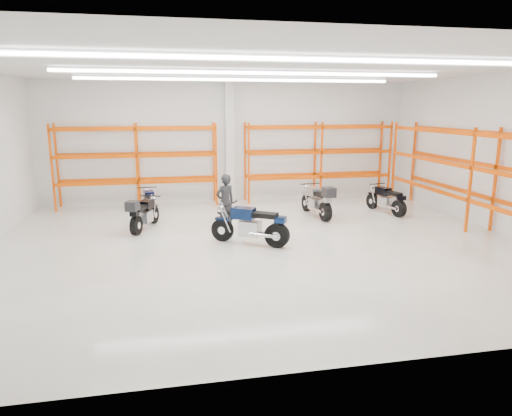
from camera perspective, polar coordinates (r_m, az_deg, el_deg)
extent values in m
plane|color=beige|center=(12.14, 0.57, -4.48)|extent=(14.00, 14.00, 0.00)
cube|color=silver|center=(17.58, -3.40, 8.25)|extent=(14.00, 0.02, 4.50)
cube|color=silver|center=(6.01, 12.24, -0.23)|extent=(14.00, 0.02, 4.50)
cube|color=silver|center=(14.78, 28.39, 5.98)|extent=(0.02, 12.00, 4.50)
cube|color=white|center=(11.65, 0.62, 17.20)|extent=(14.00, 12.00, 0.02)
cube|color=white|center=(8.74, 4.81, 18.07)|extent=(10.00, 0.22, 0.10)
cube|color=white|center=(12.14, 0.12, 16.54)|extent=(10.00, 0.22, 0.10)
cube|color=white|center=(15.08, -2.18, 15.73)|extent=(10.00, 0.22, 0.10)
cylinder|color=black|center=(12.32, -4.21, -2.75)|extent=(0.59, 0.44, 0.62)
cylinder|color=black|center=(11.75, 2.65, -3.44)|extent=(0.64, 0.51, 0.64)
cylinder|color=silver|center=(12.32, -4.21, -2.75)|extent=(0.25, 0.23, 0.21)
cylinder|color=silver|center=(11.75, 2.65, -3.44)|extent=(0.30, 0.30, 0.23)
cube|color=#091738|center=(12.25, -4.24, -1.34)|extent=(0.40, 0.33, 0.06)
cube|color=#B7B7BC|center=(11.97, -0.73, -2.56)|extent=(0.66, 0.61, 0.39)
cube|color=#A5A5AA|center=(11.86, 1.04, -3.22)|extent=(0.68, 0.50, 0.08)
cube|color=#091738|center=(11.95, -1.56, -0.64)|extent=(0.68, 0.61, 0.29)
cube|color=black|center=(11.73, 1.05, -0.88)|extent=(0.74, 0.63, 0.12)
cube|color=#091738|center=(11.61, 3.06, -1.46)|extent=(0.35, 0.34, 0.17)
cylinder|color=black|center=(12.04, -3.11, 0.56)|extent=(0.42, 0.63, 0.04)
sphere|color=silver|center=(12.20, -4.43, -0.09)|extent=(0.20, 0.20, 0.20)
cylinder|color=silver|center=(11.70, 0.94, -3.45)|extent=(0.71, 0.50, 0.09)
cylinder|color=black|center=(14.52, -12.61, -0.85)|extent=(0.29, 0.54, 0.54)
cylinder|color=black|center=(13.32, -14.75, -2.12)|extent=(0.35, 0.58, 0.56)
cylinder|color=silver|center=(14.52, -12.61, -0.85)|extent=(0.18, 0.21, 0.18)
cylinder|color=silver|center=(13.32, -14.75, -2.12)|extent=(0.24, 0.25, 0.20)
cube|color=black|center=(14.46, -12.66, 0.19)|extent=(0.24, 0.35, 0.05)
cube|color=#B7B7BC|center=(13.87, -13.70, -1.07)|extent=(0.47, 0.55, 0.34)
cube|color=#A5A5AA|center=(13.59, -14.23, -1.77)|extent=(0.32, 0.63, 0.07)
cube|color=black|center=(13.94, -13.51, 0.44)|extent=(0.46, 0.58, 0.25)
cube|color=black|center=(13.49, -14.33, 0.00)|extent=(0.46, 0.65, 0.11)
cube|color=black|center=(13.17, -14.96, -0.65)|extent=(0.27, 0.29, 0.14)
cylinder|color=black|center=(14.18, -13.08, 1.48)|extent=(0.60, 0.25, 0.03)
sphere|color=silver|center=(14.45, -12.65, 1.12)|extent=(0.17, 0.17, 0.17)
cylinder|color=silver|center=(13.61, -14.84, -1.78)|extent=(0.31, 0.66, 0.08)
cube|color=black|center=(13.02, -15.21, 0.24)|extent=(0.40, 0.43, 0.27)
cylinder|color=black|center=(16.15, -13.42, 0.43)|extent=(0.19, 0.54, 0.53)
cylinder|color=black|center=(14.87, -12.79, -0.53)|extent=(0.24, 0.57, 0.55)
cylinder|color=silver|center=(16.15, -13.42, 0.43)|extent=(0.15, 0.19, 0.18)
cylinder|color=silver|center=(14.87, -12.79, -0.53)|extent=(0.21, 0.22, 0.19)
cube|color=#0D1340|center=(16.10, -13.47, 1.35)|extent=(0.18, 0.33, 0.05)
cube|color=#B7B7BC|center=(15.46, -13.12, 0.32)|extent=(0.39, 0.50, 0.34)
cube|color=#A5A5AA|center=(15.16, -12.94, -0.26)|extent=(0.20, 0.63, 0.07)
cube|color=#0D1340|center=(15.55, -13.26, 1.64)|extent=(0.37, 0.54, 0.25)
cube|color=black|center=(15.07, -13.02, 1.31)|extent=(0.35, 0.62, 0.11)
cube|color=#0D1340|center=(14.72, -12.82, 0.78)|extent=(0.23, 0.26, 0.14)
cylinder|color=black|center=(15.81, -13.43, 2.52)|extent=(0.61, 0.13, 0.03)
sphere|color=silver|center=(16.10, -13.52, 2.18)|extent=(0.17, 0.17, 0.17)
cylinder|color=silver|center=(15.11, -13.46, -0.33)|extent=(0.18, 0.67, 0.08)
cylinder|color=black|center=(15.91, 6.32, 0.64)|extent=(0.19, 0.60, 0.60)
cylinder|color=black|center=(14.59, 8.68, -0.47)|extent=(0.25, 0.63, 0.61)
cylinder|color=silver|center=(15.91, 6.32, 0.64)|extent=(0.16, 0.21, 0.20)
cylinder|color=silver|center=(14.59, 8.68, -0.47)|extent=(0.22, 0.24, 0.22)
cube|color=#9A9AA0|center=(15.85, 6.35, 1.69)|extent=(0.19, 0.37, 0.06)
cube|color=#B7B7BC|center=(15.20, 7.51, 0.51)|extent=(0.41, 0.55, 0.38)
cube|color=#A5A5AA|center=(14.89, 8.11, -0.15)|extent=(0.20, 0.70, 0.08)
cube|color=#9A9AA0|center=(15.28, 7.26, 2.02)|extent=(0.40, 0.59, 0.28)
cube|color=black|center=(14.79, 8.16, 1.65)|extent=(0.37, 0.68, 0.12)
cube|color=#9A9AA0|center=(14.44, 8.87, 1.04)|extent=(0.25, 0.28, 0.16)
cylinder|color=black|center=(15.55, 6.77, 3.03)|extent=(0.69, 0.11, 0.04)
sphere|color=silver|center=(15.84, 6.31, 2.63)|extent=(0.19, 0.19, 0.19)
cylinder|color=silver|center=(14.78, 7.62, -0.23)|extent=(0.17, 0.75, 0.09)
cube|color=black|center=(14.29, 9.11, 1.96)|extent=(0.38, 0.41, 0.30)
cylinder|color=black|center=(16.74, 14.32, 0.84)|extent=(0.23, 0.56, 0.55)
cylinder|color=black|center=(15.71, 17.43, -0.07)|extent=(0.29, 0.59, 0.57)
cylinder|color=silver|center=(16.74, 14.32, 0.84)|extent=(0.17, 0.21, 0.18)
cylinder|color=silver|center=(15.71, 17.43, -0.07)|extent=(0.23, 0.24, 0.20)
cube|color=black|center=(16.69, 14.37, 1.76)|extent=(0.21, 0.35, 0.06)
cube|color=#B7B7BC|center=(16.18, 15.91, 0.75)|extent=(0.43, 0.54, 0.35)
cube|color=#A5A5AA|center=(15.94, 16.69, 0.19)|extent=(0.25, 0.65, 0.07)
cube|color=black|center=(16.23, 15.61, 2.06)|extent=(0.42, 0.57, 0.26)
cube|color=black|center=(15.85, 16.79, 1.75)|extent=(0.41, 0.65, 0.11)
cube|color=black|center=(15.58, 17.70, 1.23)|extent=(0.25, 0.28, 0.15)
cylinder|color=black|center=(16.44, 14.96, 2.94)|extent=(0.63, 0.18, 0.03)
sphere|color=silver|center=(16.67, 14.33, 2.59)|extent=(0.17, 0.17, 0.17)
cylinder|color=silver|center=(15.81, 16.38, 0.12)|extent=(0.24, 0.69, 0.08)
imported|color=black|center=(13.33, -3.86, 0.71)|extent=(0.72, 0.61, 1.66)
cube|color=white|center=(17.40, -3.32, 8.20)|extent=(0.32, 0.32, 4.50)
cube|color=#E63D06|center=(17.80, -23.58, 4.86)|extent=(0.07, 0.07, 3.00)
cube|color=#E63D06|center=(17.02, -24.14, 4.50)|extent=(0.07, 0.07, 3.00)
cube|color=#E63D06|center=(17.41, -14.52, 5.35)|extent=(0.07, 0.07, 3.00)
cube|color=#E63D06|center=(16.61, -14.67, 5.02)|extent=(0.07, 0.07, 3.00)
cube|color=#E63D06|center=(17.46, -5.28, 5.71)|extent=(0.07, 0.07, 3.00)
cube|color=#E63D06|center=(16.67, -4.99, 5.40)|extent=(0.07, 0.07, 3.00)
cube|color=#E63D06|center=(17.48, -14.42, 3.52)|extent=(5.60, 0.07, 0.12)
cube|color=#E63D06|center=(16.69, -14.57, 3.10)|extent=(5.60, 0.07, 0.12)
cube|color=#E63D06|center=(17.37, -14.59, 6.58)|extent=(5.60, 0.07, 0.12)
cube|color=#E63D06|center=(16.57, -14.74, 6.30)|extent=(5.60, 0.07, 0.12)
cube|color=#E63D06|center=(17.30, -14.76, 9.66)|extent=(5.60, 0.07, 0.12)
cube|color=#E63D06|center=(16.50, -14.92, 9.54)|extent=(5.60, 0.07, 0.12)
cube|color=#E63D06|center=(17.62, -1.37, 5.83)|extent=(0.07, 0.07, 3.00)
cube|color=#E63D06|center=(16.84, -0.91, 5.52)|extent=(0.07, 0.07, 3.00)
cube|color=#E63D06|center=(18.30, 7.35, 5.97)|extent=(0.07, 0.07, 3.00)
cube|color=#E63D06|center=(17.55, 8.17, 5.67)|extent=(0.07, 0.07, 3.00)
cube|color=#E63D06|center=(19.37, 15.28, 5.99)|extent=(0.07, 0.07, 3.00)
cube|color=#E63D06|center=(18.66, 16.36, 5.70)|extent=(0.07, 0.07, 3.00)
cube|color=#E63D06|center=(18.37, 7.30, 4.23)|extent=(5.60, 0.07, 0.12)
cube|color=#E63D06|center=(17.62, 8.11, 3.86)|extent=(5.60, 0.07, 0.12)
cube|color=#E63D06|center=(18.26, 7.38, 7.14)|extent=(5.60, 0.07, 0.12)
cube|color=#E63D06|center=(17.51, 8.21, 6.89)|extent=(5.60, 0.07, 0.12)
cube|color=#E63D06|center=(18.20, 7.46, 10.08)|extent=(5.60, 0.07, 0.12)
cube|color=#E63D06|center=(17.45, 8.30, 9.96)|extent=(5.60, 0.07, 0.12)
cube|color=#E63D06|center=(14.79, 27.73, 3.11)|extent=(0.07, 0.07, 3.00)
cube|color=#E63D06|center=(14.31, 25.22, 3.08)|extent=(0.07, 0.07, 3.00)
cube|color=#E63D06|center=(18.48, 19.07, 5.46)|extent=(0.07, 0.07, 3.00)
cube|color=#E63D06|center=(18.09, 16.86, 5.47)|extent=(0.07, 0.07, 3.00)
cube|color=#E63D06|center=(14.88, 27.51, 0.98)|extent=(0.07, 9.00, 0.12)
cube|color=#E63D06|center=(14.40, 25.02, 0.88)|extent=(0.07, 9.00, 0.12)
cube|color=#E63D06|center=(14.74, 27.88, 4.55)|extent=(0.07, 9.00, 0.12)
cube|color=#E63D06|center=(14.26, 25.36, 4.57)|extent=(0.07, 9.00, 0.12)
cube|color=#E63D06|center=(14.67, 28.25, 8.17)|extent=(0.07, 9.00, 0.12)
cube|color=#E63D06|center=(14.18, 25.72, 8.32)|extent=(0.07, 9.00, 0.12)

